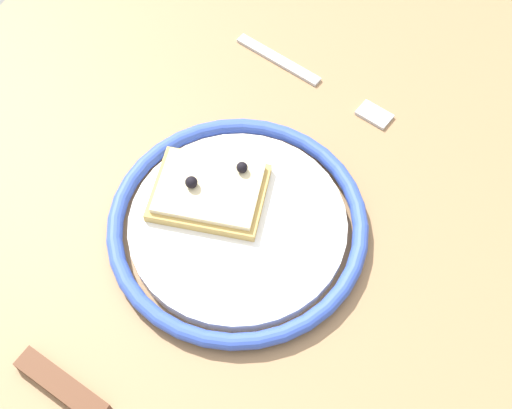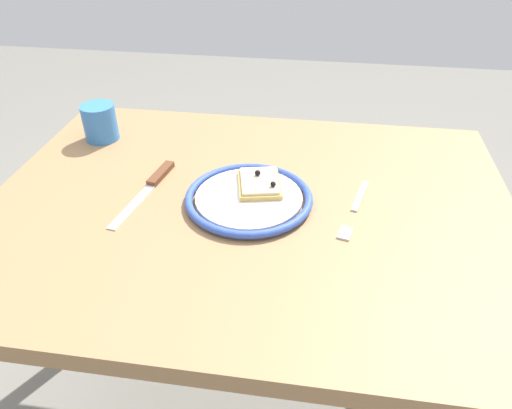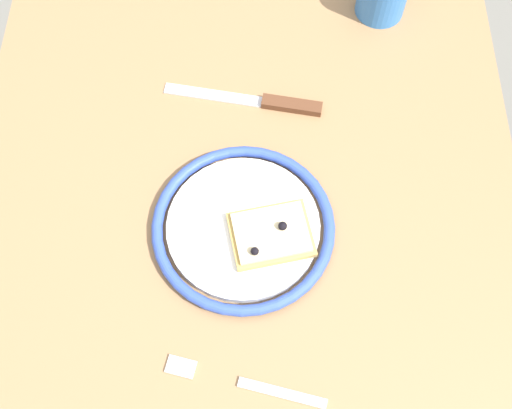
{
  "view_description": "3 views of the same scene",
  "coord_description": "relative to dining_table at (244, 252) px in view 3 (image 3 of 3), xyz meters",
  "views": [
    {
      "loc": [
        0.27,
        0.14,
        1.27
      ],
      "look_at": [
        -0.01,
        0.01,
        0.74
      ],
      "focal_mm": 46.89,
      "sensor_mm": 36.0,
      "label": 1
    },
    {
      "loc": [
        -0.13,
        0.75,
        1.24
      ],
      "look_at": [
        -0.02,
        0.02,
        0.72
      ],
      "focal_mm": 33.61,
      "sensor_mm": 36.0,
      "label": 2
    },
    {
      "loc": [
        -0.32,
        -0.02,
        1.47
      ],
      "look_at": [
        0.03,
        -0.02,
        0.73
      ],
      "focal_mm": 42.62,
      "sensor_mm": 36.0,
      "label": 3
    }
  ],
  "objects": [
    {
      "name": "plate",
      "position": [
        0.0,
        -0.0,
        0.1
      ],
      "size": [
        0.25,
        0.25,
        0.02
      ],
      "color": "white",
      "rests_on": "dining_table"
    },
    {
      "name": "dining_table",
      "position": [
        0.0,
        0.0,
        0.0
      ],
      "size": [
        1.02,
        0.78,
        0.71
      ],
      "color": "#936D47",
      "rests_on": "ground_plane"
    },
    {
      "name": "ground_plane",
      "position": [
        0.0,
        0.0,
        -0.62
      ],
      "size": [
        6.0,
        6.0,
        0.0
      ],
      "primitive_type": "plane",
      "color": "slate"
    },
    {
      "name": "pizza_slice_near",
      "position": [
        -0.02,
        -0.04,
        0.11
      ],
      "size": [
        0.1,
        0.12,
        0.03
      ],
      "color": "tan",
      "rests_on": "plate"
    },
    {
      "name": "knife",
      "position": [
        0.2,
        -0.04,
        0.09
      ],
      "size": [
        0.06,
        0.24,
        0.01
      ],
      "color": "silver",
      "rests_on": "dining_table"
    },
    {
      "name": "fork",
      "position": [
        -0.2,
        -0.0,
        0.09
      ],
      "size": [
        0.06,
        0.2,
        0.0
      ],
      "color": "#BDBDBD",
      "rests_on": "dining_table"
    }
  ]
}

